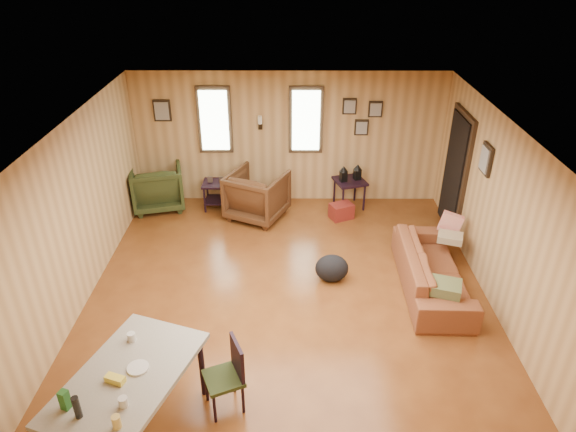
% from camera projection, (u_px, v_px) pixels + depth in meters
% --- Properties ---
extents(room, '(5.54, 6.04, 2.44)m').
position_uv_depth(room, '(301.00, 210.00, 6.77)').
color(room, brown).
rests_on(room, ground).
extents(sofa, '(0.65, 2.06, 0.80)m').
position_uv_depth(sofa, '(433.00, 264.00, 7.10)').
color(sofa, brown).
rests_on(sofa, ground).
extents(recliner_brown, '(1.18, 1.15, 0.93)m').
position_uv_depth(recliner_brown, '(257.00, 193.00, 8.89)').
color(recliner_brown, '#462915').
rests_on(recliner_brown, ground).
extents(recliner_green, '(1.06, 1.02, 0.91)m').
position_uv_depth(recliner_green, '(157.00, 184.00, 9.23)').
color(recliner_green, '#2A3417').
rests_on(recliner_green, ground).
extents(end_table, '(0.49, 0.45, 0.62)m').
position_uv_depth(end_table, '(217.00, 190.00, 9.25)').
color(end_table, black).
rests_on(end_table, ground).
extents(side_table, '(0.64, 0.64, 0.83)m').
position_uv_depth(side_table, '(350.00, 179.00, 9.18)').
color(side_table, black).
rests_on(side_table, ground).
extents(cooler, '(0.46, 0.41, 0.27)m').
position_uv_depth(cooler, '(341.00, 211.00, 9.01)').
color(cooler, maroon).
rests_on(cooler, ground).
extents(backpack, '(0.49, 0.38, 0.41)m').
position_uv_depth(backpack, '(332.00, 268.00, 7.35)').
color(backpack, black).
rests_on(backpack, ground).
extents(sofa_pillows, '(0.92, 1.82, 0.37)m').
position_uv_depth(sofa_pillows, '(448.00, 256.00, 7.08)').
color(sofa_pillows, '#4F552F').
rests_on(sofa_pillows, sofa).
extents(dining_table, '(1.39, 1.77, 1.02)m').
position_uv_depth(dining_table, '(127.00, 381.00, 4.82)').
color(dining_table, gray).
rests_on(dining_table, ground).
extents(dining_chair, '(0.49, 0.49, 0.83)m').
position_uv_depth(dining_chair, '(229.00, 372.00, 5.26)').
color(dining_chair, '#2A3417').
rests_on(dining_chair, ground).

